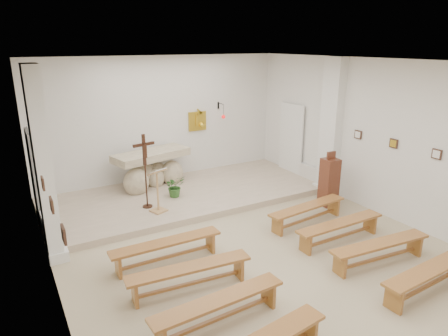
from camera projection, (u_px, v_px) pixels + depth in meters
ground at (266, 258)px, 7.38m from camera, size 7.00×10.00×0.00m
wall_left at (52, 208)px, 5.21m from camera, size 0.02×10.00×3.50m
wall_right at (402, 144)px, 8.51m from camera, size 0.02×10.00×3.50m
wall_back at (163, 121)px, 10.99m from camera, size 7.00×0.02×3.50m
ceiling at (273, 64)px, 6.33m from camera, size 7.00×10.00×0.02m
sanctuary_platform at (187, 195)px, 10.26m from camera, size 6.98×3.00×0.15m
pilaster_left at (43, 167)px, 6.92m from camera, size 0.26×0.55×3.50m
pilaster_right at (331, 128)px, 10.11m from camera, size 0.26×0.55×3.50m
gold_wall_relief at (197, 121)px, 11.49m from camera, size 0.55×0.04×0.55m
sanctuary_lamp at (223, 115)px, 11.56m from camera, size 0.11×0.36×0.44m
station_frame_left_front at (64, 234)px, 4.56m from camera, size 0.03×0.20×0.20m
station_frame_left_mid at (52, 205)px, 5.39m from camera, size 0.03×0.20×0.20m
station_frame_left_rear at (43, 183)px, 6.22m from camera, size 0.03×0.20×0.20m
station_frame_right_front at (437, 154)px, 7.84m from camera, size 0.03×0.20×0.20m
station_frame_right_mid at (394, 143)px, 8.67m from camera, size 0.03×0.20×0.20m
station_frame_right_rear at (358, 135)px, 9.50m from camera, size 0.03×0.20×0.20m
radiator_left at (46, 230)px, 7.92m from camera, size 0.10×0.85×0.52m
radiator_right at (310, 175)px, 11.16m from camera, size 0.10×0.85×0.52m
altar at (151, 171)px, 10.57m from camera, size 2.14×1.24×1.04m
lectern at (158, 190)px, 8.91m from camera, size 0.44×0.41×1.04m
crucifix_stand at (145, 166)px, 9.01m from camera, size 0.52×0.23×1.74m
potted_plant at (175, 186)px, 9.87m from camera, size 0.53×0.48×0.53m
donation_pedestal at (329, 182)px, 9.64m from camera, size 0.38×0.38×1.36m
bench_left_front at (167, 247)px, 7.15m from camera, size 2.04×0.35×0.43m
bench_right_front at (307, 210)px, 8.70m from camera, size 2.06×0.52×0.43m
bench_left_second at (189, 272)px, 6.35m from camera, size 2.06×0.52×0.43m
bench_right_second at (340, 227)px, 7.90m from camera, size 2.04×0.33×0.43m
bench_left_third at (219, 305)px, 5.55m from camera, size 2.05×0.41×0.43m
bench_right_third at (380, 248)px, 7.10m from camera, size 2.06×0.52×0.43m
bench_right_fourth at (430, 274)px, 6.30m from camera, size 2.05×0.41×0.43m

